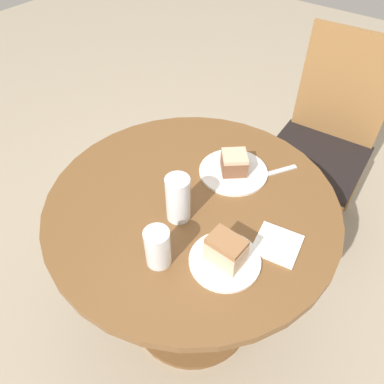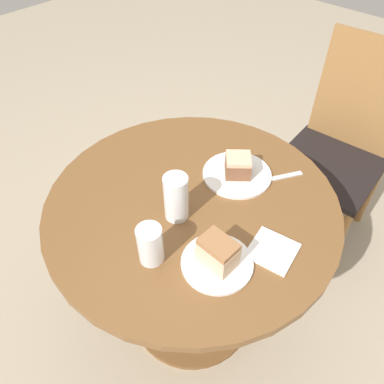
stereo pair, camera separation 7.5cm
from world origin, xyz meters
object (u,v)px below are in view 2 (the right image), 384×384
at_px(cake_slice_near, 238,165).
at_px(plate_near, 237,174).
at_px(cake_slice_far, 218,252).
at_px(chair, 339,147).
at_px(plate_far, 217,263).
at_px(glass_water, 151,246).
at_px(glass_lemonade, 176,199).

bearing_deg(cake_slice_near, plate_near, 0.00).
xyz_separation_m(plate_near, cake_slice_far, (0.18, -0.32, 0.05)).
xyz_separation_m(chair, cake_slice_far, (0.09, -1.02, 0.28)).
bearing_deg(cake_slice_near, plate_far, -60.63).
xyz_separation_m(cake_slice_near, glass_water, (0.03, -0.43, 0.01)).
bearing_deg(plate_near, plate_far, -60.63).
bearing_deg(chair, plate_near, -101.68).
relative_size(cake_slice_near, glass_water, 0.95).
bearing_deg(glass_lemonade, glass_water, -69.59).
relative_size(cake_slice_near, cake_slice_far, 1.14).
bearing_deg(chair, cake_slice_far, -89.07).
bearing_deg(glass_lemonade, plate_near, 84.64).
relative_size(cake_slice_far, glass_water, 0.83).
xyz_separation_m(cake_slice_far, glass_lemonade, (-0.21, 0.05, 0.02)).
bearing_deg(plate_near, cake_slice_far, -60.63).
relative_size(plate_near, glass_water, 1.93).
height_order(plate_near, cake_slice_near, cake_slice_near).
xyz_separation_m(plate_far, glass_water, (-0.15, -0.11, 0.05)).
xyz_separation_m(plate_far, glass_lemonade, (-0.21, 0.05, 0.07)).
distance_m(chair, cake_slice_near, 0.75).
xyz_separation_m(chair, glass_lemonade, (-0.12, -0.96, 0.30)).
bearing_deg(cake_slice_near, glass_lemonade, -95.36).
height_order(chair, cake_slice_near, chair).
bearing_deg(plate_near, glass_lemonade, -95.36).
bearing_deg(glass_lemonade, cake_slice_near, 84.64).
relative_size(plate_near, cake_slice_far, 2.32).
height_order(plate_far, cake_slice_near, cake_slice_near).
xyz_separation_m(glass_lemonade, glass_water, (0.06, -0.16, -0.02)).
distance_m(chair, plate_far, 1.05).
height_order(chair, cake_slice_far, chair).
height_order(cake_slice_far, glass_water, glass_water).
bearing_deg(plate_far, glass_lemonade, 165.54).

